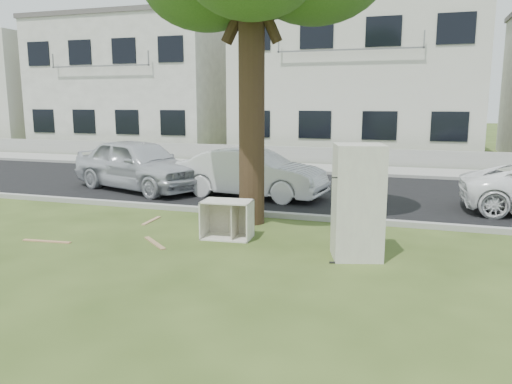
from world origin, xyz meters
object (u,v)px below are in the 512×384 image
(fridge, at_px, (358,202))
(cabinet, at_px, (227,219))
(car_center, at_px, (252,173))
(car_left, at_px, (139,164))

(fridge, relative_size, cabinet, 2.03)
(cabinet, bearing_deg, car_center, 97.12)
(fridge, distance_m, car_left, 8.34)
(fridge, distance_m, car_center, 5.71)
(fridge, bearing_deg, cabinet, 153.38)
(cabinet, relative_size, car_center, 0.23)
(cabinet, bearing_deg, car_left, 131.59)
(cabinet, bearing_deg, fridge, -15.38)
(car_left, bearing_deg, car_center, -70.97)
(cabinet, relative_size, car_left, 0.21)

